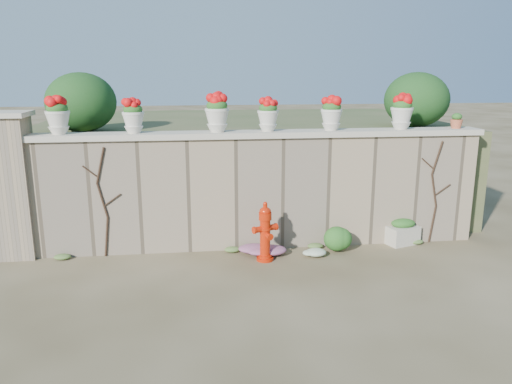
{
  "coord_description": "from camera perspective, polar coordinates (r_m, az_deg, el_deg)",
  "views": [
    {
      "loc": [
        -1.12,
        -6.81,
        3.13
      ],
      "look_at": [
        -0.09,
        1.4,
        1.11
      ],
      "focal_mm": 35.0,
      "sensor_mm": 36.0,
      "label": 1
    }
  ],
  "objects": [
    {
      "name": "wall_cap",
      "position": [
        8.75,
        0.28,
        6.63
      ],
      "size": [
        8.1,
        0.52,
        0.1
      ],
      "primitive_type": "cube",
      "color": "#BFB5A2",
      "rests_on": "stone_wall"
    },
    {
      "name": "stone_wall",
      "position": [
        8.94,
        0.27,
        -0.06
      ],
      "size": [
        8.0,
        0.4,
        2.0
      ],
      "primitive_type": "cube",
      "color": "#8D7A5E",
      "rests_on": "ground"
    },
    {
      "name": "urn_pot_1",
      "position": [
        8.7,
        -13.85,
        8.41
      ],
      "size": [
        0.37,
        0.37,
        0.58
      ],
      "color": "beige",
      "rests_on": "wall_cap"
    },
    {
      "name": "planter_box",
      "position": [
        9.62,
        16.41,
        -4.44
      ],
      "size": [
        0.66,
        0.5,
        0.48
      ],
      "rotation": [
        0.0,
        0.0,
        0.32
      ],
      "color": "#BFB5A2",
      "rests_on": "ground"
    },
    {
      "name": "urn_pot_2",
      "position": [
        8.65,
        -4.47,
        8.98
      ],
      "size": [
        0.42,
        0.42,
        0.65
      ],
      "color": "beige",
      "rests_on": "wall_cap"
    },
    {
      "name": "ground",
      "position": [
        7.58,
        2.04,
        -10.68
      ],
      "size": [
        80.0,
        80.0,
        0.0
      ],
      "primitive_type": "plane",
      "color": "#473B23",
      "rests_on": "ground"
    },
    {
      "name": "terracotta_pot",
      "position": [
        9.88,
        21.93,
        7.48
      ],
      "size": [
        0.22,
        0.22,
        0.27
      ],
      "color": "#B65737",
      "rests_on": "wall_cap"
    },
    {
      "name": "gate_pillar",
      "position": [
        9.32,
        -25.93,
        0.73
      ],
      "size": [
        0.72,
        0.72,
        2.48
      ],
      "color": "#8D7A5E",
      "rests_on": "ground"
    },
    {
      "name": "vine_right",
      "position": [
        9.69,
        19.74,
        0.15
      ],
      "size": [
        0.6,
        0.04,
        1.91
      ],
      "color": "black",
      "rests_on": "ground"
    },
    {
      "name": "raised_fill",
      "position": [
        12.05,
        -1.68,
        3.54
      ],
      "size": [
        9.0,
        6.0,
        2.0
      ],
      "primitive_type": "cube",
      "color": "#384C23",
      "rests_on": "ground"
    },
    {
      "name": "urn_pot_4",
      "position": [
        8.97,
        8.62,
        8.86
      ],
      "size": [
        0.38,
        0.38,
        0.59
      ],
      "color": "beige",
      "rests_on": "wall_cap"
    },
    {
      "name": "vine_left",
      "position": [
        8.8,
        -17.07,
        -0.97
      ],
      "size": [
        0.6,
        0.04,
        1.91
      ],
      "color": "black",
      "rests_on": "ground"
    },
    {
      "name": "fire_hydrant",
      "position": [
        8.36,
        1.05,
        -4.53
      ],
      "size": [
        0.44,
        0.31,
        1.01
      ],
      "rotation": [
        0.0,
        0.0,
        0.39
      ],
      "color": "#BC1F07",
      "rests_on": "ground"
    },
    {
      "name": "magenta_clump",
      "position": [
        8.71,
        0.68,
        -6.52
      ],
      "size": [
        0.88,
        0.59,
        0.24
      ],
      "primitive_type": "ellipsoid",
      "color": "#BE26A3",
      "rests_on": "ground"
    },
    {
      "name": "back_shrub_left",
      "position": [
        10.05,
        -19.35,
        9.66
      ],
      "size": [
        1.3,
        1.3,
        1.1
      ],
      "primitive_type": "ellipsoid",
      "color": "#143814",
      "rests_on": "raised_fill"
    },
    {
      "name": "urn_pot_3",
      "position": [
        8.74,
        1.38,
        8.83
      ],
      "size": [
        0.37,
        0.37,
        0.58
      ],
      "color": "beige",
      "rests_on": "wall_cap"
    },
    {
      "name": "white_flowers",
      "position": [
        8.69,
        6.75,
        -6.85
      ],
      "size": [
        0.5,
        0.4,
        0.18
      ],
      "primitive_type": "ellipsoid",
      "color": "white",
      "rests_on": "ground"
    },
    {
      "name": "urn_pot_5",
      "position": [
        9.4,
        16.32,
        8.78
      ],
      "size": [
        0.4,
        0.4,
        0.63
      ],
      "color": "beige",
      "rests_on": "wall_cap"
    },
    {
      "name": "green_shrub",
      "position": [
        8.95,
        9.73,
        -5.07
      ],
      "size": [
        0.59,
        0.53,
        0.56
      ],
      "primitive_type": "ellipsoid",
      "color": "#1E5119",
      "rests_on": "ground"
    },
    {
      "name": "back_shrub_right",
      "position": [
        10.82,
        17.87,
        10.0
      ],
      "size": [
        1.3,
        1.3,
        1.1
      ],
      "primitive_type": "ellipsoid",
      "color": "#143814",
      "rests_on": "raised_fill"
    },
    {
      "name": "urn_pot_0",
      "position": [
        8.92,
        -21.72,
        8.11
      ],
      "size": [
        0.4,
        0.4,
        0.62
      ],
      "color": "beige",
      "rests_on": "wall_cap"
    }
  ]
}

